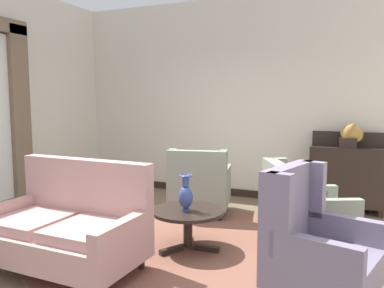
{
  "coord_description": "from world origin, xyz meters",
  "views": [
    {
      "loc": [
        1.88,
        -3.55,
        1.64
      ],
      "look_at": [
        0.04,
        0.7,
        1.12
      ],
      "focal_mm": 36.45,
      "sensor_mm": 36.0,
      "label": 1
    }
  ],
  "objects_px": {
    "armchair_foreground_right": "(200,186)",
    "side_table": "(299,214)",
    "settee": "(67,227)",
    "porcelain_vase": "(186,195)",
    "sideboard": "(347,175)",
    "armchair_near_window": "(314,244)",
    "gramophone": "(352,132)",
    "armchair_far_left": "(302,214)",
    "coffee_table": "(188,218)"
  },
  "relations": [
    {
      "from": "coffee_table",
      "to": "armchair_far_left",
      "type": "height_order",
      "value": "armchair_far_left"
    },
    {
      "from": "armchair_near_window",
      "to": "armchair_foreground_right",
      "type": "height_order",
      "value": "armchair_near_window"
    },
    {
      "from": "armchair_far_left",
      "to": "sideboard",
      "type": "distance_m",
      "value": 1.92
    },
    {
      "from": "gramophone",
      "to": "settee",
      "type": "bearing_deg",
      "value": -128.46
    },
    {
      "from": "settee",
      "to": "side_table",
      "type": "bearing_deg",
      "value": 35.24
    },
    {
      "from": "armchair_foreground_right",
      "to": "side_table",
      "type": "height_order",
      "value": "armchair_foreground_right"
    },
    {
      "from": "coffee_table",
      "to": "armchair_foreground_right",
      "type": "distance_m",
      "value": 1.33
    },
    {
      "from": "settee",
      "to": "armchair_far_left",
      "type": "relative_size",
      "value": 1.44
    },
    {
      "from": "porcelain_vase",
      "to": "sideboard",
      "type": "relative_size",
      "value": 0.34
    },
    {
      "from": "armchair_near_window",
      "to": "gramophone",
      "type": "height_order",
      "value": "gramophone"
    },
    {
      "from": "armchair_far_left",
      "to": "coffee_table",
      "type": "bearing_deg",
      "value": 83.05
    },
    {
      "from": "coffee_table",
      "to": "sideboard",
      "type": "relative_size",
      "value": 0.67
    },
    {
      "from": "side_table",
      "to": "gramophone",
      "type": "bearing_deg",
      "value": 75.42
    },
    {
      "from": "coffee_table",
      "to": "armchair_foreground_right",
      "type": "xyz_separation_m",
      "value": [
        -0.38,
        1.27,
        0.06
      ]
    },
    {
      "from": "armchair_near_window",
      "to": "settee",
      "type": "bearing_deg",
      "value": 114.43
    },
    {
      "from": "settee",
      "to": "armchair_near_window",
      "type": "bearing_deg",
      "value": 11.21
    },
    {
      "from": "coffee_table",
      "to": "armchair_near_window",
      "type": "bearing_deg",
      "value": -21.01
    },
    {
      "from": "side_table",
      "to": "sideboard",
      "type": "height_order",
      "value": "sideboard"
    },
    {
      "from": "settee",
      "to": "sideboard",
      "type": "height_order",
      "value": "sideboard"
    },
    {
      "from": "porcelain_vase",
      "to": "settee",
      "type": "bearing_deg",
      "value": -135.04
    },
    {
      "from": "settee",
      "to": "armchair_foreground_right",
      "type": "distance_m",
      "value": 2.24
    },
    {
      "from": "porcelain_vase",
      "to": "side_table",
      "type": "distance_m",
      "value": 1.24
    },
    {
      "from": "armchair_far_left",
      "to": "sideboard",
      "type": "xyz_separation_m",
      "value": [
        0.38,
        1.88,
        0.11
      ]
    },
    {
      "from": "settee",
      "to": "side_table",
      "type": "distance_m",
      "value": 2.41
    },
    {
      "from": "armchair_foreground_right",
      "to": "side_table",
      "type": "relative_size",
      "value": 1.44
    },
    {
      "from": "armchair_near_window",
      "to": "side_table",
      "type": "height_order",
      "value": "armchair_near_window"
    },
    {
      "from": "settee",
      "to": "armchair_foreground_right",
      "type": "relative_size",
      "value": 1.59
    },
    {
      "from": "armchair_near_window",
      "to": "gramophone",
      "type": "distance_m",
      "value": 2.82
    },
    {
      "from": "armchair_near_window",
      "to": "armchair_foreground_right",
      "type": "relative_size",
      "value": 1.11
    },
    {
      "from": "coffee_table",
      "to": "gramophone",
      "type": "distance_m",
      "value": 2.83
    },
    {
      "from": "armchair_foreground_right",
      "to": "gramophone",
      "type": "bearing_deg",
      "value": -167.86
    },
    {
      "from": "coffee_table",
      "to": "armchair_near_window",
      "type": "distance_m",
      "value": 1.48
    },
    {
      "from": "side_table",
      "to": "settee",
      "type": "bearing_deg",
      "value": -146.31
    },
    {
      "from": "armchair_near_window",
      "to": "sideboard",
      "type": "distance_m",
      "value": 2.81
    },
    {
      "from": "porcelain_vase",
      "to": "armchair_near_window",
      "type": "bearing_deg",
      "value": -19.34
    },
    {
      "from": "armchair_foreground_right",
      "to": "side_table",
      "type": "xyz_separation_m",
      "value": [
        1.51,
        -0.85,
        -0.01
      ]
    },
    {
      "from": "porcelain_vase",
      "to": "sideboard",
      "type": "bearing_deg",
      "value": 56.29
    },
    {
      "from": "armchair_far_left",
      "to": "armchair_foreground_right",
      "type": "bearing_deg",
      "value": 34.51
    },
    {
      "from": "armchair_near_window",
      "to": "gramophone",
      "type": "xyz_separation_m",
      "value": [
        0.21,
        2.72,
        0.73
      ]
    },
    {
      "from": "armchair_far_left",
      "to": "settee",
      "type": "bearing_deg",
      "value": 96.9
    },
    {
      "from": "porcelain_vase",
      "to": "settee",
      "type": "relative_size",
      "value": 0.25
    },
    {
      "from": "coffee_table",
      "to": "armchair_foreground_right",
      "type": "bearing_deg",
      "value": 106.79
    },
    {
      "from": "armchair_near_window",
      "to": "gramophone",
      "type": "bearing_deg",
      "value": 10.33
    },
    {
      "from": "porcelain_vase",
      "to": "settee",
      "type": "xyz_separation_m",
      "value": [
        -0.87,
        -0.87,
        -0.21
      ]
    },
    {
      "from": "porcelain_vase",
      "to": "armchair_near_window",
      "type": "distance_m",
      "value": 1.47
    },
    {
      "from": "armchair_far_left",
      "to": "armchair_foreground_right",
      "type": "height_order",
      "value": "armchair_far_left"
    },
    {
      "from": "side_table",
      "to": "porcelain_vase",
      "type": "bearing_deg",
      "value": -157.61
    },
    {
      "from": "settee",
      "to": "gramophone",
      "type": "distance_m",
      "value": 4.04
    },
    {
      "from": "gramophone",
      "to": "side_table",
      "type": "bearing_deg",
      "value": -104.58
    },
    {
      "from": "armchair_near_window",
      "to": "sideboard",
      "type": "bearing_deg",
      "value": 11.41
    }
  ]
}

